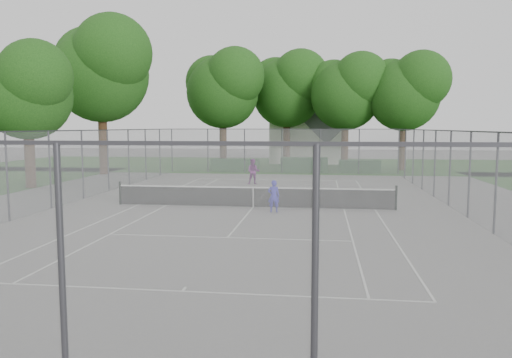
# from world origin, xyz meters

# --- Properties ---
(ground) EXTENTS (120.00, 120.00, 0.00)m
(ground) POSITION_xyz_m (0.00, 0.00, 0.00)
(ground) COLOR slate
(ground) RESTS_ON ground
(grass_far) EXTENTS (60.00, 20.00, 0.00)m
(grass_far) POSITION_xyz_m (0.00, 26.00, 0.00)
(grass_far) COLOR #204E16
(grass_far) RESTS_ON ground
(court_markings) EXTENTS (11.03, 23.83, 0.01)m
(court_markings) POSITION_xyz_m (0.00, 0.00, 0.01)
(court_markings) COLOR silver
(court_markings) RESTS_ON ground
(tennis_net) EXTENTS (12.87, 0.10, 1.10)m
(tennis_net) POSITION_xyz_m (0.00, 0.00, 0.51)
(tennis_net) COLOR black
(tennis_net) RESTS_ON ground
(perimeter_fence) EXTENTS (18.08, 34.08, 3.52)m
(perimeter_fence) POSITION_xyz_m (0.00, 0.00, 1.81)
(perimeter_fence) COLOR #38383D
(perimeter_fence) RESTS_ON ground
(tree_far_left) EXTENTS (7.33, 6.70, 10.54)m
(tree_far_left) POSITION_xyz_m (-5.54, 21.40, 7.24)
(tree_far_left) COLOR #382214
(tree_far_left) RESTS_ON ground
(tree_far_midleft) EXTENTS (7.50, 6.85, 10.79)m
(tree_far_midleft) POSITION_xyz_m (-0.09, 25.03, 7.41)
(tree_far_midleft) COLOR #382214
(tree_far_midleft) RESTS_ON ground
(tree_far_midright) EXTENTS (7.01, 6.40, 10.08)m
(tree_far_midright) POSITION_xyz_m (5.24, 22.30, 6.92)
(tree_far_midright) COLOR #382214
(tree_far_midright) RESTS_ON ground
(tree_far_right) EXTENTS (6.90, 6.30, 9.92)m
(tree_far_right) POSITION_xyz_m (10.01, 21.13, 6.81)
(tree_far_right) COLOR #382214
(tree_far_right) RESTS_ON ground
(tree_side_back) EXTENTS (8.34, 7.62, 12.00)m
(tree_side_back) POSITION_xyz_m (-13.61, 14.36, 8.25)
(tree_side_back) COLOR #382214
(tree_side_back) RESTS_ON ground
(tree_side_front) EXTENTS (6.05, 5.53, 8.70)m
(tree_side_front) POSITION_xyz_m (-14.29, 5.52, 5.97)
(tree_side_front) COLOR #382214
(tree_side_front) RESTS_ON ground
(hedge_left) EXTENTS (3.97, 1.19, 0.99)m
(hedge_left) POSITION_xyz_m (-4.06, 18.67, 0.50)
(hedge_left) COLOR #164416
(hedge_left) RESTS_ON ground
(hedge_mid) EXTENTS (3.79, 1.08, 1.19)m
(hedge_mid) POSITION_xyz_m (1.73, 18.14, 0.60)
(hedge_mid) COLOR #164416
(hedge_mid) RESTS_ON ground
(hedge_right) EXTENTS (3.29, 1.21, 0.99)m
(hedge_right) POSITION_xyz_m (6.19, 18.56, 0.49)
(hedge_right) COLOR #164416
(hedge_right) RESTS_ON ground
(house) EXTENTS (7.51, 5.82, 9.35)m
(house) POSITION_xyz_m (1.74, 29.40, 3.76)
(house) COLOR white
(house) RESTS_ON ground
(girl_player) EXTENTS (0.54, 0.38, 1.40)m
(girl_player) POSITION_xyz_m (1.06, -1.20, 0.70)
(girl_player) COLOR #332FB0
(girl_player) RESTS_ON ground
(woman_player) EXTENTS (0.81, 0.63, 1.65)m
(woman_player) POSITION_xyz_m (-1.22, 9.11, 0.82)
(woman_player) COLOR #712571
(woman_player) RESTS_ON ground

